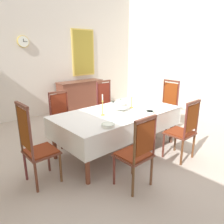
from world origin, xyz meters
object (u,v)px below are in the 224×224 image
object	(u,v)px
chair_head_west	(35,145)
soup_tureen	(121,105)
chair_north_b	(107,105)
spoon_primary	(119,102)
bowl_near_right	(150,112)
sideboard	(80,95)
dining_table	(118,115)
chair_head_east	(167,106)
mounted_clock	(23,42)
spoon_secondary	(152,111)
bowl_near_left	(115,103)
chair_south_b	(183,129)
bowl_far_left	(108,125)
chair_north_a	(63,117)
chair_south_a	(137,151)
candlestick_west	(103,107)
framed_painting	(83,53)
candlestick_east	(132,102)

from	to	relation	value
chair_head_west	soup_tureen	distance (m)	1.65
chair_north_b	spoon_primary	world-z (taller)	chair_north_b
bowl_near_right	sideboard	world-z (taller)	sideboard
dining_table	spoon_primary	world-z (taller)	spoon_primary
chair_head_east	mounted_clock	xyz separation A→B (m)	(-2.00, 3.07, 1.45)
spoon_secondary	bowl_near_right	bearing A→B (deg)	-173.20
chair_head_west	spoon_secondary	distance (m)	2.06
chair_head_west	bowl_near_left	bearing A→B (deg)	102.80
chair_south_b	bowl_near_left	world-z (taller)	chair_south_b
bowl_far_left	soup_tureen	bearing A→B (deg)	33.70
spoon_primary	bowl_near_left	bearing A→B (deg)	175.04
chair_head_west	spoon_primary	distance (m)	2.07
chair_south_b	dining_table	bearing A→B (deg)	120.82
sideboard	bowl_far_left	bearing A→B (deg)	62.68
chair_head_west	bowl_near_right	xyz separation A→B (m)	(1.91, -0.45, 0.19)
chair_north_a	bowl_near_right	distance (m)	1.74
bowl_near_right	chair_south_a	bearing A→B (deg)	-149.96
chair_south_b	candlestick_west	bearing A→B (deg)	133.77
dining_table	candlestick_west	bearing A→B (deg)	180.00
bowl_far_left	spoon_secondary	bearing A→B (deg)	2.74
chair_south_a	mounted_clock	xyz separation A→B (m)	(0.15, 4.06, 1.49)
chair_north_a	sideboard	xyz separation A→B (m)	(1.64, 1.83, -0.09)
chair_south_b	chair_head_east	size ratio (longest dim) A/B	0.91
spoon_primary	spoon_secondary	size ratio (longest dim) A/B	0.97
soup_tureen	sideboard	world-z (taller)	soup_tureen
chair_north_b	framed_painting	distance (m)	2.51
chair_south_a	chair_north_b	size ratio (longest dim) A/B	0.92
spoon_primary	framed_painting	xyz separation A→B (m)	(0.95, 2.62, 0.96)
chair_north_a	candlestick_east	world-z (taller)	candlestick_east
chair_south_a	spoon_primary	bearing A→B (deg)	54.35
chair_north_a	candlestick_west	xyz separation A→B (m)	(0.23, -0.99, 0.37)
chair_head_west	spoon_secondary	world-z (taller)	chair_head_west
bowl_far_left	chair_head_west	bearing A→B (deg)	152.39
dining_table	spoon_primary	distance (m)	0.65
chair_north_b	spoon_primary	distance (m)	0.59
dining_table	spoon_secondary	size ratio (longest dim) A/B	12.96
dining_table	chair_south_b	distance (m)	1.17
chair_north_b	bowl_near_left	size ratio (longest dim) A/B	6.02
chair_north_a	bowl_near_right	bearing A→B (deg)	123.02
soup_tureen	framed_painting	bearing A→B (deg)	66.56
mounted_clock	framed_painting	distance (m)	1.86
bowl_near_right	spoon_secondary	world-z (taller)	bowl_near_right
bowl_far_left	spoon_secondary	distance (m)	1.10
bowl_near_left	candlestick_east	bearing A→B (deg)	-86.69
chair_south_b	bowl_near_right	size ratio (longest dim) A/B	7.18
chair_south_a	soup_tureen	size ratio (longest dim) A/B	3.86
chair_north_a	spoon_primary	xyz separation A→B (m)	(1.04, -0.54, 0.23)
chair_north_b	candlestick_west	distance (m)	1.42
mounted_clock	bowl_near_right	bearing A→B (deg)	-77.35
candlestick_west	spoon_primary	xyz separation A→B (m)	(0.81, 0.46, -0.14)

